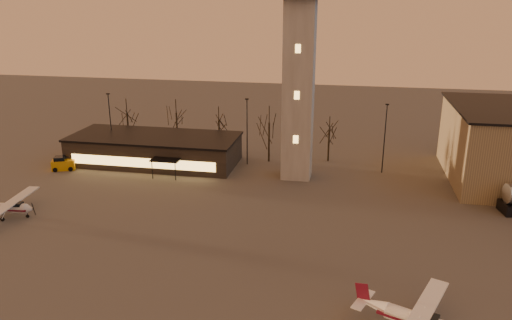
# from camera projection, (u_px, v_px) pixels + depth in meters

# --- Properties ---
(ground) EXTENTS (220.00, 220.00, 0.00)m
(ground) POSITION_uv_depth(u_px,v_px,m) (256.00, 292.00, 42.90)
(ground) COLOR #423F3D
(ground) RESTS_ON ground
(control_tower) EXTENTS (6.80, 6.80, 32.60)m
(control_tower) POSITION_uv_depth(u_px,v_px,m) (299.00, 60.00, 65.85)
(control_tower) COLOR gray
(control_tower) RESTS_ON ground
(terminal) EXTENTS (25.40, 12.20, 4.30)m
(terminal) POSITION_uv_depth(u_px,v_px,m) (155.00, 149.00, 76.11)
(terminal) COLOR black
(terminal) RESTS_ON ground
(light_poles) EXTENTS (58.50, 12.25, 10.14)m
(light_poles) POSITION_uv_depth(u_px,v_px,m) (302.00, 138.00, 70.07)
(light_poles) COLOR black
(light_poles) RESTS_ON ground
(tree_row) EXTENTS (37.20, 9.20, 8.80)m
(tree_row) POSITION_uv_depth(u_px,v_px,m) (219.00, 117.00, 80.12)
(tree_row) COLOR black
(tree_row) RESTS_ON ground
(cessna_rear) EXTENTS (7.99, 10.08, 2.77)m
(cessna_rear) POSITION_uv_depth(u_px,v_px,m) (10.00, 210.00, 57.36)
(cessna_rear) COLOR silver
(cessna_rear) RESTS_ON ground
(service_cart) EXTENTS (3.63, 2.92, 2.04)m
(service_cart) POSITION_uv_depth(u_px,v_px,m) (63.00, 165.00, 73.37)
(service_cart) COLOR #C5870B
(service_cart) RESTS_ON ground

